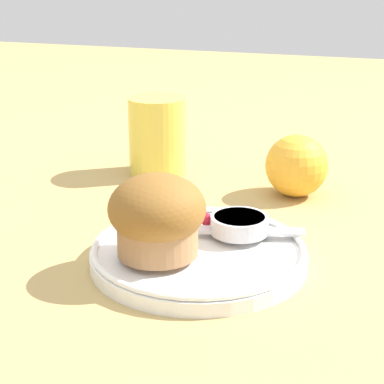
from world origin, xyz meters
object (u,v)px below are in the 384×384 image
Objects in this scene: juice_glass at (157,136)px; orange_fruit at (297,166)px; muffin at (157,216)px; butter_knife at (227,230)px.

orange_fruit is at bearing -7.81° from juice_glass.
muffin reaches higher than orange_fruit.
muffin is at bearing -107.61° from orange_fruit.
juice_glass is at bearing 112.00° from butter_knife.
juice_glass is (-0.20, 0.03, 0.01)m from orange_fruit.
muffin is 0.31m from juice_glass.
butter_knife is 1.98× the size of orange_fruit.
juice_glass is at bearing 112.52° from muffin.
butter_knife is (0.05, 0.07, -0.04)m from muffin.
butter_knife is at bearing 56.00° from muffin.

